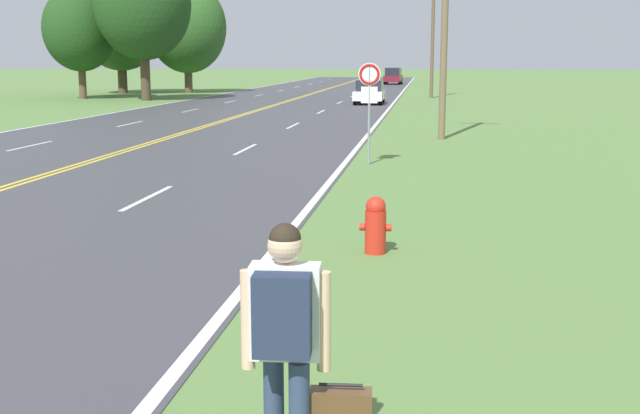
{
  "coord_description": "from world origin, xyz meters",
  "views": [
    {
      "loc": [
        9.34,
        0.81,
        2.87
      ],
      "look_at": [
        7.88,
        11.58,
        0.84
      ],
      "focal_mm": 45.0,
      "sensor_mm": 36.0,
      "label": 1
    }
  ],
  "objects": [
    {
      "name": "car_maroon_suv_mid_near",
      "position": [
        5.39,
        89.29,
        0.93
      ],
      "size": [
        1.96,
        4.31,
        1.78
      ],
      "rotation": [
        0.0,
        0.0,
        -1.62
      ],
      "color": "black",
      "rests_on": "ground"
    },
    {
      "name": "utility_pole_far",
      "position": [
        9.46,
        59.61,
        4.95
      ],
      "size": [
        1.8,
        0.24,
        9.58
      ],
      "color": "brown",
      "rests_on": "ground"
    },
    {
      "name": "tree_left_verge",
      "position": [
        -9.7,
        53.46,
        6.35
      ],
      "size": [
        6.41,
        6.41,
        10.06
      ],
      "color": "#473828",
      "rests_on": "ground"
    },
    {
      "name": "car_white_sedan_approaching",
      "position": [
        5.61,
        51.36,
        0.75
      ],
      "size": [
        1.8,
        4.07,
        1.48
      ],
      "rotation": [
        0.0,
        0.0,
        -1.57
      ],
      "color": "black",
      "rests_on": "ground"
    },
    {
      "name": "fire_hydrant",
      "position": [
        8.6,
        12.41,
        0.43
      ],
      "size": [
        0.47,
        0.31,
        0.86
      ],
      "color": "red",
      "rests_on": "ground"
    },
    {
      "name": "hitchhiker_person",
      "position": [
        8.42,
        5.84,
        1.1
      ],
      "size": [
        0.61,
        0.44,
        1.8
      ],
      "rotation": [
        0.0,
        0.0,
        1.63
      ],
      "color": "navy",
      "rests_on": "ground"
    },
    {
      "name": "tree_behind_sign",
      "position": [
        -14.89,
        55.04,
        4.81
      ],
      "size": [
        5.09,
        5.09,
        7.75
      ],
      "color": "brown",
      "rests_on": "ground"
    },
    {
      "name": "tree_mid_treeline",
      "position": [
        -10.42,
        65.68,
        5.27
      ],
      "size": [
        6.42,
        6.42,
        8.97
      ],
      "color": "brown",
      "rests_on": "ground"
    },
    {
      "name": "traffic_sign",
      "position": [
        7.74,
        22.45,
        2.06
      ],
      "size": [
        0.6,
        0.1,
        2.73
      ],
      "color": "gray",
      "rests_on": "ground"
    },
    {
      "name": "utility_pole_midground",
      "position": [
        9.8,
        29.64,
        4.76
      ],
      "size": [
        1.8,
        0.24,
        9.2
      ],
      "color": "brown",
      "rests_on": "ground"
    },
    {
      "name": "tree_right_cluster",
      "position": [
        -15.2,
        63.35,
        6.01
      ],
      "size": [
        7.31,
        7.31,
        10.23
      ],
      "color": "#473828",
      "rests_on": "ground"
    }
  ]
}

